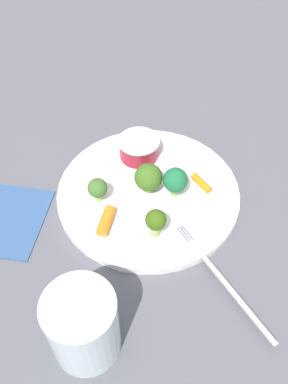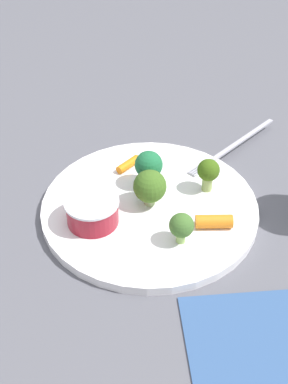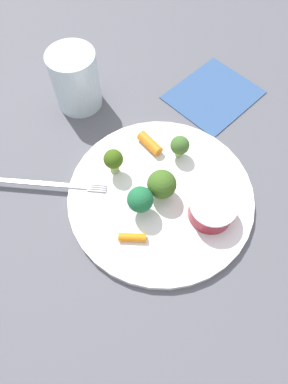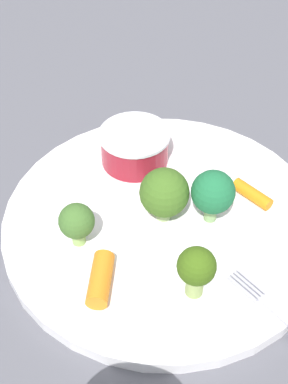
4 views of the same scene
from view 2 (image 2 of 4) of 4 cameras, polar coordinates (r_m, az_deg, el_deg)
ground_plane at (r=0.64m, az=0.64°, el=-2.13°), size 2.40×2.40×0.00m
plate at (r=0.64m, az=0.64°, el=-1.73°), size 0.27×0.27×0.01m
sauce_cup at (r=0.60m, az=-5.86°, el=-2.16°), size 0.07×0.07×0.03m
broccoli_floret_0 at (r=0.61m, az=0.54°, el=0.51°), size 0.04×0.04×0.05m
broccoli_floret_1 at (r=0.64m, az=0.53°, el=3.04°), size 0.04×0.04×0.05m
broccoli_floret_2 at (r=0.64m, az=7.21°, el=2.38°), size 0.03×0.03×0.05m
broccoli_floret_3 at (r=0.57m, az=4.26°, el=-3.87°), size 0.03×0.03×0.04m
carrot_stick_0 at (r=0.69m, az=-1.55°, el=3.21°), size 0.04×0.03×0.01m
carrot_stick_1 at (r=0.60m, az=7.91°, el=-3.32°), size 0.05×0.03×0.02m
fork at (r=0.74m, az=9.97°, el=5.09°), size 0.18×0.09×0.00m
napkin at (r=0.51m, az=12.26°, el=-17.52°), size 0.16×0.18×0.00m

